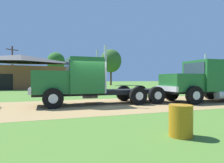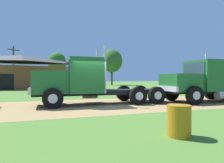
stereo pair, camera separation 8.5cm
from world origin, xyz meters
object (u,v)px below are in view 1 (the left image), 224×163
truck_near_left (201,82)px  truck_foreground_white (83,83)px  utility_pole_far (12,66)px  steel_barrel (181,121)px  shed_building (20,72)px

truck_near_left → truck_foreground_white: bearing=171.8°
truck_near_left → utility_pole_far: (-14.85, 27.19, 2.48)m
truck_foreground_white → steel_barrel: size_ratio=9.84×
steel_barrel → truck_near_left: bearing=43.4°
shed_building → utility_pole_far: bearing=109.9°
truck_near_left → utility_pole_far: bearing=118.6°
steel_barrel → shed_building: (-6.57, 28.81, 2.09)m
steel_barrel → utility_pole_far: (-8.24, 33.43, 3.38)m
truck_foreground_white → steel_barrel: truck_foreground_white is taller
truck_foreground_white → steel_barrel: 7.52m
truck_near_left → steel_barrel: truck_near_left is taller
truck_foreground_white → truck_near_left: bearing=-8.2°
truck_near_left → shed_building: shed_building is taller
truck_near_left → steel_barrel: size_ratio=8.27×
truck_foreground_white → truck_near_left: truck_foreground_white is taller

